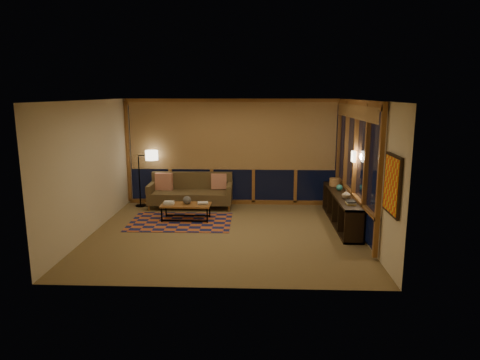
{
  "coord_description": "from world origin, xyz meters",
  "views": [
    {
      "loc": [
        0.63,
        -8.37,
        2.84
      ],
      "look_at": [
        0.28,
        0.24,
        1.08
      ],
      "focal_mm": 32.0,
      "sensor_mm": 36.0,
      "label": 1
    }
  ],
  "objects_px": {
    "coffee_table": "(186,212)",
    "bookshelf": "(341,209)",
    "sofa": "(191,191)",
    "floor_lamp": "(139,179)"
  },
  "relations": [
    {
      "from": "sofa",
      "to": "coffee_table",
      "type": "distance_m",
      "value": 1.1
    },
    {
      "from": "coffee_table",
      "to": "floor_lamp",
      "type": "distance_m",
      "value": 1.88
    },
    {
      "from": "sofa",
      "to": "coffee_table",
      "type": "bearing_deg",
      "value": -87.43
    },
    {
      "from": "coffee_table",
      "to": "bookshelf",
      "type": "height_order",
      "value": "bookshelf"
    },
    {
      "from": "coffee_table",
      "to": "bookshelf",
      "type": "xyz_separation_m",
      "value": [
        3.46,
        -0.14,
        0.15
      ]
    },
    {
      "from": "floor_lamp",
      "to": "bookshelf",
      "type": "bearing_deg",
      "value": -23.02
    },
    {
      "from": "floor_lamp",
      "to": "bookshelf",
      "type": "distance_m",
      "value": 5.02
    },
    {
      "from": "coffee_table",
      "to": "bookshelf",
      "type": "bearing_deg",
      "value": -1.36
    },
    {
      "from": "bookshelf",
      "to": "coffee_table",
      "type": "bearing_deg",
      "value": 177.63
    },
    {
      "from": "coffee_table",
      "to": "floor_lamp",
      "type": "relative_size",
      "value": 0.78
    }
  ]
}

